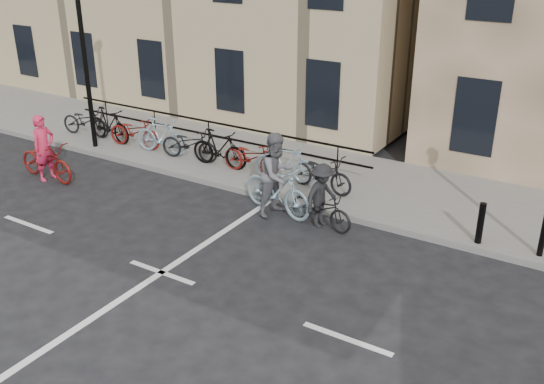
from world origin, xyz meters
The scene contains 8 objects.
ground centered at (0.00, 0.00, 0.00)m, with size 120.00×120.00×0.00m, color black.
sidewalk centered at (-4.00, 6.00, 0.07)m, with size 46.00×4.00×0.15m, color slate.
lamp_post centered at (-6.50, 4.40, 3.49)m, with size 0.36×0.36×5.28m.
bollard_east centered at (5.00, 4.25, 0.60)m, with size 0.14×0.14×0.90m, color black.
parked_bikes centered at (-3.30, 5.04, 0.64)m, with size 10.40×1.23×1.05m.
cyclist_pink centered at (-5.87, 2.12, 0.61)m, with size 2.01×0.77×1.77m.
cyclist_grey centered at (0.50, 3.52, 0.80)m, with size 2.13×1.10×1.98m.
cyclist_dark centered at (1.69, 3.49, 0.59)m, with size 1.75×1.05×1.49m.
Camera 1 is at (7.25, -7.59, 6.16)m, focal length 40.00 mm.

